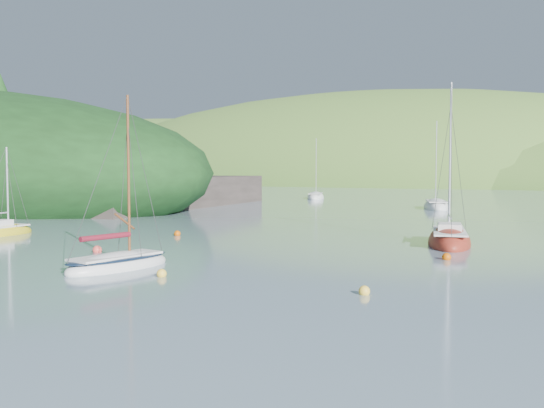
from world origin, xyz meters
The scene contains 8 objects.
ground centered at (0.00, 0.00, 0.00)m, with size 700.00×700.00×0.00m, color slate.
shoreline_hills centered at (-9.66, 172.42, 0.00)m, with size 690.00×135.00×56.00m.
daysailer_white centered at (-1.38, -0.01, 0.20)m, with size 2.51×5.58×8.31m.
sloop_red centered at (8.89, 16.26, 0.21)m, with size 4.36×7.41×10.38m.
sailboat_yellow centered at (-18.19, 5.72, 0.17)m, with size 2.49×5.08×6.50m.
distant_sloop_a centered at (-1.13, 47.72, 0.18)m, with size 5.18×7.95×10.71m.
distant_sloop_c centered at (-23.19, 61.08, 0.17)m, with size 4.97×7.30×9.85m.
mooring_buoys centered at (0.60, 5.19, 0.12)m, with size 18.74×12.65×0.49m.
Camera 1 is at (18.49, -19.23, 4.44)m, focal length 40.00 mm.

